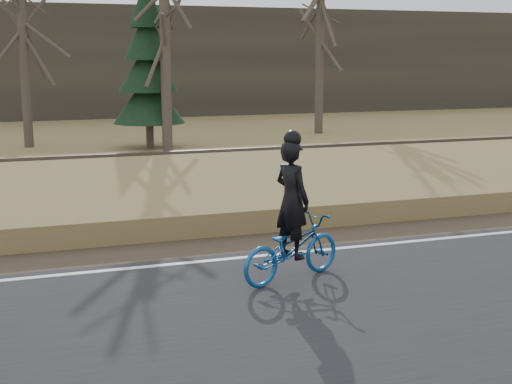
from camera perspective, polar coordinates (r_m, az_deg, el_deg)
name	(u,v)px	position (r m, az deg, el deg)	size (l,w,h in m)	color
shoulder	(496,221)	(15.44, 18.66, -2.23)	(120.00, 1.60, 0.04)	#473A2B
embankment	(418,187)	(17.81, 12.86, 0.43)	(120.00, 5.00, 0.44)	brown
ballast	(349,164)	(21.09, 7.45, 2.23)	(120.00, 3.00, 0.45)	slate
railroad	(349,154)	(21.04, 7.47, 3.04)	(120.00, 2.40, 0.29)	black
treeline_backdrop	(179,62)	(41.71, -6.17, 10.33)	(120.00, 4.00, 6.00)	#383328
cyclist	(292,233)	(10.60, 2.87, -3.31)	(1.94, 1.24, 2.25)	#144E8B
bare_tree_left	(22,23)	(27.73, -18.23, 12.71)	(0.36, 0.36, 9.01)	#4F443A
bare_tree_near_left	(165,52)	(25.24, -7.26, 11.03)	(0.36, 0.36, 6.93)	#4F443A
bare_tree_center	(320,47)	(31.27, 5.13, 11.46)	(0.36, 0.36, 7.40)	#4F443A
conifer	(148,68)	(26.39, -8.63, 9.76)	(2.60, 2.60, 6.13)	#4F443A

